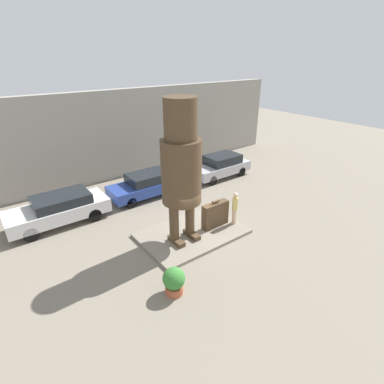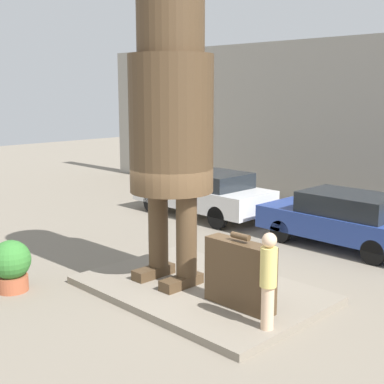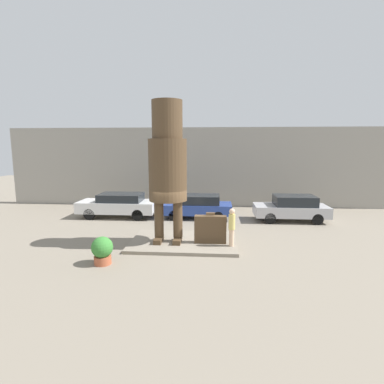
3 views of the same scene
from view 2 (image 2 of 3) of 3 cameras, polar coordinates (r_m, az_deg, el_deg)
name	(u,v)px [view 2 (image 2 of 3)]	position (r m, az deg, el deg)	size (l,w,h in m)	color
ground_plane	(200,293)	(10.99, 0.91, -10.70)	(60.00, 60.00, 0.00)	gray
pedestal	(200,289)	(10.97, 0.91, -10.36)	(4.78, 3.22, 0.14)	gray
statue_figure	(171,104)	(10.60, -2.26, 9.35)	(1.67, 1.67, 6.19)	#4C3823
giant_suitcase	(240,274)	(9.80, 5.12, -8.73)	(1.41, 0.38, 1.39)	#4C3823
tourist	(268,277)	(8.89, 8.14, -8.96)	(0.28, 0.28, 1.65)	beige
parked_car_white	(203,192)	(17.19, 1.18, 0.03)	(4.76, 1.88, 1.49)	silver
parked_car_blue	(343,218)	(14.39, 15.84, -2.73)	(4.26, 1.75, 1.44)	#284293
planter_pot	(11,264)	(11.52, -18.73, -7.33)	(0.80, 0.80, 1.06)	#AD5638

